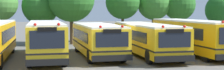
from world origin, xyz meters
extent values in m
plane|color=#595651|center=(0.00, 0.00, 0.00)|extent=(160.00, 160.00, 0.00)
cube|color=black|center=(-8.17, 0.40, 1.78)|extent=(0.23, 8.14, 0.78)
cylinder|color=black|center=(-8.42, -3.72, 0.50)|extent=(0.30, 1.01, 1.00)
cylinder|color=black|center=(-8.25, 3.52, 0.50)|extent=(0.30, 1.01, 1.00)
cube|color=yellow|center=(-5.68, 0.08, 1.41)|extent=(2.43, 10.32, 2.12)
cube|color=white|center=(-5.68, 0.08, 2.53)|extent=(2.38, 10.11, 0.12)
cube|color=black|center=(-5.72, -5.14, 0.53)|extent=(2.40, 0.18, 0.36)
cube|color=black|center=(-5.72, -5.09, 1.79)|extent=(1.93, 0.07, 1.02)
cube|color=black|center=(-4.49, 0.37, 1.75)|extent=(0.10, 8.03, 0.76)
cube|color=black|center=(-6.88, 0.39, 1.75)|extent=(0.10, 8.03, 0.76)
cube|color=black|center=(-5.68, 0.08, 0.99)|extent=(2.45, 10.42, 0.10)
sphere|color=red|center=(-5.08, -4.92, 2.63)|extent=(0.18, 0.18, 0.18)
sphere|color=red|center=(-6.37, -4.91, 2.63)|extent=(0.18, 0.18, 0.18)
cube|color=black|center=(-5.72, -5.10, 2.37)|extent=(1.06, 0.09, 0.24)
cylinder|color=black|center=(-4.68, -3.68, 0.50)|extent=(0.29, 1.00, 1.00)
cylinder|color=black|center=(-6.75, -3.66, 0.50)|extent=(0.29, 1.00, 1.00)
cylinder|color=black|center=(-4.62, 3.42, 0.50)|extent=(0.29, 1.00, 1.00)
cylinder|color=black|center=(-6.69, 3.44, 0.50)|extent=(0.29, 1.00, 1.00)
cube|color=yellow|center=(-1.92, 0.25, 1.31)|extent=(2.67, 9.15, 1.92)
cube|color=white|center=(-1.92, 0.25, 2.33)|extent=(2.62, 8.97, 0.12)
cube|color=black|center=(-1.84, -4.37, 0.53)|extent=(2.56, 0.21, 0.36)
cube|color=black|center=(-1.84, -4.32, 1.66)|extent=(2.05, 0.10, 0.92)
cube|color=black|center=(-0.65, 0.57, 1.62)|extent=(0.17, 7.10, 0.69)
cube|color=black|center=(-3.20, 0.52, 1.62)|extent=(0.17, 7.10, 0.69)
cube|color=black|center=(-1.92, 0.25, 0.93)|extent=(2.70, 9.24, 0.10)
sphere|color=red|center=(-1.15, -4.14, 2.43)|extent=(0.18, 0.18, 0.18)
sphere|color=red|center=(-2.53, -4.17, 2.43)|extent=(0.18, 0.18, 0.18)
cube|color=black|center=(-1.84, -4.33, 2.17)|extent=(1.13, 0.10, 0.24)
cylinder|color=black|center=(-0.75, -2.89, 0.50)|extent=(0.30, 1.00, 1.00)
cylinder|color=black|center=(-2.98, -2.93, 0.50)|extent=(0.30, 1.00, 1.00)
cylinder|color=black|center=(-0.86, 3.02, 0.50)|extent=(0.30, 1.00, 1.00)
cylinder|color=black|center=(-3.08, 2.98, 0.50)|extent=(0.30, 1.00, 1.00)
cube|color=yellow|center=(1.83, -0.04, 1.32)|extent=(2.66, 10.81, 1.94)
cube|color=white|center=(1.83, -0.04, 2.35)|extent=(2.61, 10.59, 0.12)
cube|color=black|center=(1.74, -5.49, 0.53)|extent=(2.55, 0.20, 0.36)
cube|color=black|center=(1.75, -5.44, 1.67)|extent=(2.05, 0.09, 0.93)
cube|color=black|center=(3.10, 0.24, 1.63)|extent=(0.17, 8.40, 0.70)
cube|color=black|center=(0.56, 0.28, 1.63)|extent=(0.17, 8.40, 0.70)
cube|color=black|center=(1.83, -0.04, 0.93)|extent=(2.69, 10.91, 0.10)
sphere|color=red|center=(2.43, -5.28, 2.45)|extent=(0.18, 0.18, 0.18)
sphere|color=red|center=(1.06, -5.26, 2.45)|extent=(0.18, 0.18, 0.18)
cube|color=black|center=(1.75, -5.45, 2.19)|extent=(1.13, 0.10, 0.24)
cylinder|color=black|center=(2.88, -4.04, 0.50)|extent=(0.30, 1.00, 1.00)
cylinder|color=black|center=(0.66, -4.01, 0.50)|extent=(0.30, 1.00, 1.00)
cylinder|color=black|center=(2.99, 3.53, 0.50)|extent=(0.30, 1.00, 1.00)
cylinder|color=black|center=(0.77, 3.56, 0.50)|extent=(0.30, 1.00, 1.00)
cube|color=#EAA80C|center=(5.67, 0.07, 1.45)|extent=(2.49, 11.05, 2.19)
cube|color=white|center=(5.67, 0.07, 2.60)|extent=(2.44, 10.83, 0.12)
cube|color=black|center=(6.92, 0.37, 1.80)|extent=(0.06, 8.61, 0.79)
cube|color=black|center=(4.42, 0.37, 1.80)|extent=(0.06, 8.61, 0.79)
cube|color=black|center=(5.67, 0.07, 1.01)|extent=(2.51, 11.16, 0.10)
sphere|color=red|center=(5.01, -5.30, 2.70)|extent=(0.18, 0.18, 0.18)
cylinder|color=black|center=(4.60, -4.05, 0.50)|extent=(0.28, 1.00, 1.00)
cylinder|color=black|center=(6.75, 3.79, 0.50)|extent=(0.28, 1.00, 1.00)
cylinder|color=black|center=(4.57, 3.79, 0.50)|extent=(0.28, 1.00, 1.00)
cube|color=black|center=(8.12, 0.29, 1.61)|extent=(0.13, 7.22, 0.69)
cylinder|color=black|center=(8.31, 2.82, 0.50)|extent=(0.29, 1.00, 1.00)
cylinder|color=#4C3823|center=(-9.85, 10.04, 1.42)|extent=(0.47, 0.47, 2.84)
sphere|color=#478438|center=(-9.85, 10.04, 4.18)|extent=(3.58, 3.58, 3.58)
cylinder|color=#4C3823|center=(-5.91, 11.04, 1.22)|extent=(0.35, 0.35, 2.44)
sphere|color=#286623|center=(-5.91, 11.04, 3.89)|extent=(3.86, 3.86, 3.86)
sphere|color=#286623|center=(-5.68, 10.84, 3.98)|extent=(2.27, 2.27, 2.27)
cylinder|color=#4C3823|center=(-2.88, 9.45, 1.43)|extent=(0.38, 0.38, 2.87)
sphere|color=#286623|center=(-2.95, 9.65, 4.39)|extent=(3.13, 3.13, 3.13)
cylinder|color=#4C3823|center=(2.96, 11.20, 1.47)|extent=(0.31, 0.31, 2.94)
sphere|color=#286623|center=(2.96, 11.20, 4.36)|extent=(3.79, 3.79, 3.79)
sphere|color=#286623|center=(3.06, 11.15, 4.47)|extent=(2.67, 2.67, 2.67)
cylinder|color=#4C3823|center=(6.79, 11.63, 1.42)|extent=(0.46, 0.46, 2.83)
sphere|color=#387A2D|center=(6.79, 11.63, 4.27)|extent=(3.84, 3.84, 3.84)
sphere|color=#387A2D|center=(6.46, 11.89, 4.48)|extent=(2.56, 2.56, 2.56)
cylinder|color=#4C3823|center=(9.70, 11.20, 1.37)|extent=(0.44, 0.44, 2.74)
sphere|color=#286623|center=(9.70, 11.20, 4.14)|extent=(3.74, 3.74, 3.74)
sphere|color=#286623|center=(9.63, 11.20, 4.30)|extent=(2.59, 2.59, 2.59)
cylinder|color=#4C3823|center=(15.34, 11.44, 1.01)|extent=(0.29, 0.29, 2.02)
sphere|color=#1E561E|center=(15.34, 11.44, 3.49)|extent=(3.90, 3.90, 3.90)
camera|label=1|loc=(-6.21, -23.16, 3.39)|focal=51.38mm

